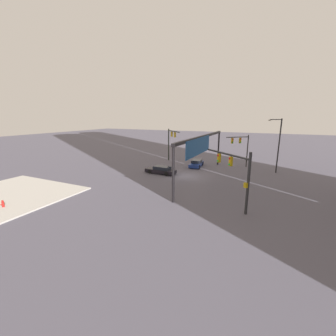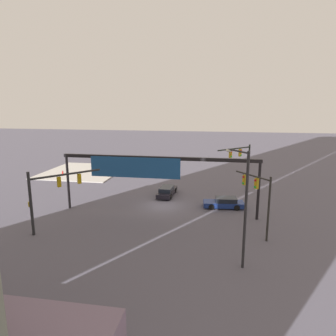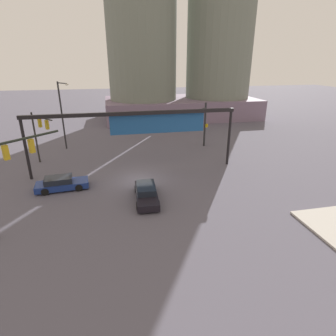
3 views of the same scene
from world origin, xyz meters
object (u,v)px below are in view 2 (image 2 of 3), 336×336
Objects in this scene: streetlamp_curved_arm at (243,202)px; fire_hydrant_on_curb at (63,173)px; traffic_signal_near_corner at (50,190)px; sedan_car_approaching at (224,203)px; traffic_signal_cross_street at (258,192)px; traffic_signal_opposite_side at (242,160)px; sedan_car_waiting_far at (167,191)px.

streetlamp_curved_arm is 36.41m from fire_hydrant_on_curb.
sedan_car_approaching is (-15.84, -9.05, -3.32)m from traffic_signal_near_corner.
traffic_signal_near_corner is 17.31m from streetlamp_curved_arm.
streetlamp_curved_arm is at bearing -60.20° from traffic_signal_near_corner.
traffic_signal_cross_street is (-18.58, -1.93, 0.14)m from traffic_signal_near_corner.
sedan_car_waiting_far is (9.33, 2.52, -3.93)m from traffic_signal_opposite_side.
fire_hydrant_on_curb is (18.66, -7.90, -0.09)m from sedan_car_waiting_far.
streetlamp_curved_arm is (-16.89, 3.67, 1.01)m from traffic_signal_near_corner.
sedan_car_waiting_far is at bearing -10.41° from streetlamp_curved_arm.
sedan_car_waiting_far is (9.94, -10.63, -3.46)m from traffic_signal_cross_street.
traffic_signal_opposite_side is at bearing -40.67° from streetlamp_curved_arm.
fire_hydrant_on_curb is at bearing 70.34° from sedan_car_waiting_far.
traffic_signal_cross_street is at bearing -54.20° from streetlamp_curved_arm.
traffic_signal_cross_street is at bearing 105.92° from sedan_car_approaching.
traffic_signal_cross_street reaches higher than sedan_car_waiting_far.
sedan_car_waiting_far reaches higher than fire_hydrant_on_curb.
sedan_car_approaching and sedan_car_waiting_far have the same top height.
sedan_car_approaching is 6.56× the size of fire_hydrant_on_curb.
streetlamp_curved_arm is 13.47m from sedan_car_approaching.
fire_hydrant_on_curb is at bearing -28.91° from sedan_car_approaching.
traffic_signal_cross_street is 8.38m from sedan_car_approaching.
fire_hydrant_on_curb is at bearing 18.71° from traffic_signal_cross_street.
traffic_signal_opposite_side reaches higher than fire_hydrant_on_curb.
traffic_signal_near_corner reaches higher than sedan_car_waiting_far.
traffic_signal_opposite_side is 10.43m from sedan_car_waiting_far.
traffic_signal_cross_street is 8.01× the size of fire_hydrant_on_curb.
streetlamp_curved_arm reaches higher than traffic_signal_opposite_side.
sedan_car_approaching is 28.27m from fire_hydrant_on_curb.
streetlamp_curved_arm is at bearing 138.13° from fire_hydrant_on_curb.
traffic_signal_near_corner is 1.17× the size of sedan_car_waiting_far.
traffic_signal_cross_street is at bearing -133.62° from sedan_car_waiting_far.
traffic_signal_opposite_side is 13.17m from traffic_signal_cross_street.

